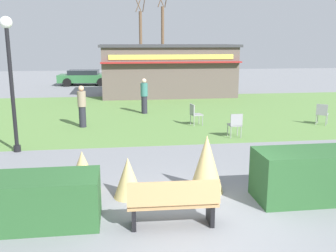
# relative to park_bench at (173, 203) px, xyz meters

# --- Properties ---
(ground_plane) EXTENTS (80.00, 80.00, 0.00)m
(ground_plane) POSITION_rel_park_bench_xyz_m (0.58, 0.15, -0.48)
(ground_plane) COLOR slate
(lawn_patch) EXTENTS (36.00, 12.00, 0.01)m
(lawn_patch) POSITION_rel_park_bench_xyz_m (0.58, 11.65, -0.48)
(lawn_patch) COLOR #5B8442
(lawn_patch) RESTS_ON ground_plane
(park_bench) EXTENTS (1.71, 0.57, 0.95)m
(park_bench) POSITION_rel_park_bench_xyz_m (0.00, 0.00, 0.00)
(park_bench) COLOR tan
(park_bench) RESTS_ON ground_plane
(hedge_left) EXTENTS (1.97, 1.10, 0.95)m
(hedge_left) POSITION_rel_park_bench_xyz_m (-2.35, 0.45, -0.01)
(hedge_left) COLOR #28562B
(hedge_left) RESTS_ON ground_plane
(hedge_right) EXTENTS (2.09, 1.10, 1.11)m
(hedge_right) POSITION_rel_park_bench_xyz_m (3.02, 0.87, 0.07)
(hedge_right) COLOR #28562B
(hedge_right) RESTS_ON ground_plane
(ornamental_grass_behind_left) EXTENTS (0.79, 0.79, 1.35)m
(ornamental_grass_behind_left) POSITION_rel_park_bench_xyz_m (1.01, 1.59, 0.20)
(ornamental_grass_behind_left) COLOR tan
(ornamental_grass_behind_left) RESTS_ON ground_plane
(ornamental_grass_behind_right) EXTENTS (0.66, 0.66, 0.92)m
(ornamental_grass_behind_right) POSITION_rel_park_bench_xyz_m (-0.78, 1.51, -0.02)
(ornamental_grass_behind_right) COLOR tan
(ornamental_grass_behind_right) RESTS_ON ground_plane
(ornamental_grass_behind_center) EXTENTS (0.78, 0.78, 0.97)m
(ornamental_grass_behind_center) POSITION_rel_park_bench_xyz_m (-1.81, 1.99, 0.00)
(ornamental_grass_behind_center) COLOR tan
(ornamental_grass_behind_center) RESTS_ON ground_plane
(lamppost_mid) EXTENTS (0.36, 0.36, 4.14)m
(lamppost_mid) POSITION_rel_park_bench_xyz_m (-4.16, 5.60, 2.13)
(lamppost_mid) COLOR black
(lamppost_mid) RESTS_ON ground_plane
(food_kiosk) EXTENTS (8.52, 4.21, 3.22)m
(food_kiosk) POSITION_rel_park_bench_xyz_m (2.28, 17.71, 1.14)
(food_kiosk) COLOR #594C47
(food_kiosk) RESTS_ON ground_plane
(cafe_chair_west) EXTENTS (0.45, 0.45, 0.89)m
(cafe_chair_west) POSITION_rel_park_bench_xyz_m (3.22, 6.40, 0.05)
(cafe_chair_west) COLOR gray
(cafe_chair_west) RESTS_ON ground_plane
(cafe_chair_center) EXTENTS (0.62, 0.62, 0.89)m
(cafe_chair_center) POSITION_rel_park_bench_xyz_m (7.43, 7.98, 0.05)
(cafe_chair_center) COLOR gray
(cafe_chair_center) RESTS_ON ground_plane
(cafe_chair_north) EXTENTS (0.51, 0.51, 0.89)m
(cafe_chair_north) POSITION_rel_park_bench_xyz_m (2.18, 8.62, 0.05)
(cafe_chair_north) COLOR gray
(cafe_chair_north) RESTS_ON ground_plane
(person_strolling) EXTENTS (0.34, 0.34, 1.69)m
(person_strolling) POSITION_rel_park_bench_xyz_m (0.31, 11.54, 0.38)
(person_strolling) COLOR #23232D
(person_strolling) RESTS_ON ground_plane
(person_standing) EXTENTS (0.34, 0.34, 1.69)m
(person_standing) POSITION_rel_park_bench_xyz_m (-2.39, 8.90, 0.38)
(person_standing) COLOR #23232D
(person_standing) RESTS_ON ground_plane
(parked_car_west_slot) EXTENTS (4.32, 2.28, 1.20)m
(parked_car_west_slot) POSITION_rel_park_bench_xyz_m (-3.44, 24.33, 0.16)
(parked_car_west_slot) COLOR #2D6638
(parked_car_west_slot) RESTS_ON ground_plane
(tree_left_bg) EXTENTS (0.91, 0.96, 7.54)m
(tree_left_bg) POSITION_rel_park_bench_xyz_m (3.30, 28.97, 2.92)
(tree_left_bg) COLOR brown
(tree_left_bg) RESTS_ON ground_plane
(tree_right_bg) EXTENTS (0.91, 0.96, 7.19)m
(tree_right_bg) POSITION_rel_park_bench_xyz_m (1.37, 30.21, 2.75)
(tree_right_bg) COLOR brown
(tree_right_bg) RESTS_ON ground_plane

